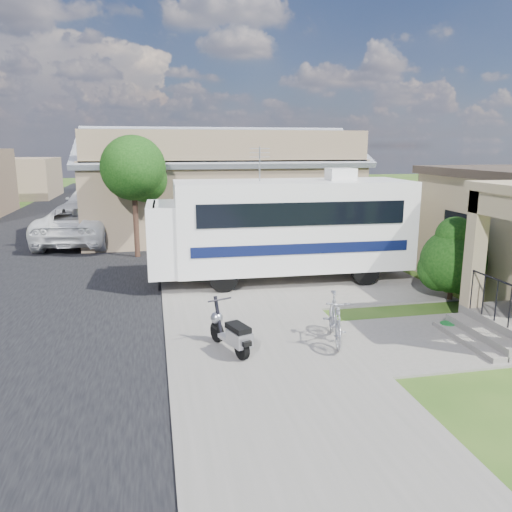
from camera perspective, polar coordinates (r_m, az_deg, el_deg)
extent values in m
plane|color=#254612|center=(11.47, 5.04, -8.91)|extent=(120.00, 120.00, 0.00)
cube|color=black|center=(21.10, -23.37, 0.06)|extent=(9.00, 80.00, 0.02)
cube|color=#66635B|center=(20.75, -5.55, 0.90)|extent=(4.00, 80.00, 0.06)
cube|color=#66635B|center=(15.98, 5.59, -2.63)|extent=(7.00, 6.00, 0.05)
cube|color=#66635B|center=(11.82, 20.74, -8.92)|extent=(4.00, 3.00, 0.05)
cube|color=black|center=(15.72, 21.74, 2.53)|extent=(0.04, 1.10, 1.20)
cube|color=#66635B|center=(11.93, 24.44, -8.36)|extent=(0.40, 2.16, 0.32)
cube|color=#66635B|center=(11.76, 23.00, -8.94)|extent=(0.35, 2.16, 0.16)
cube|color=#9F8764|center=(12.49, 23.80, 0.69)|extent=(0.35, 0.35, 2.70)
cube|color=#9F8764|center=(11.53, 27.20, 5.01)|extent=(0.35, 2.40, 0.50)
cylinder|color=black|center=(11.72, 25.97, -2.51)|extent=(0.04, 1.70, 0.04)
cube|color=#886F55|center=(24.53, -4.32, 6.89)|extent=(12.00, 8.00, 3.60)
cube|color=slate|center=(22.44, -3.74, 12.39)|extent=(12.50, 4.40, 1.78)
cube|color=slate|center=(26.40, -4.98, 12.38)|extent=(12.50, 4.40, 1.78)
cube|color=slate|center=(24.43, -4.44, 14.03)|extent=(12.50, 0.50, 0.22)
cube|color=#886F55|center=(20.56, -2.99, 12.40)|extent=(11.76, 0.20, 1.30)
cube|color=#886F55|center=(45.86, -26.93, 7.93)|extent=(8.00, 7.00, 3.20)
cylinder|color=black|center=(19.40, -13.59, 4.43)|extent=(0.20, 0.20, 3.15)
sphere|color=black|center=(19.25, -13.87, 9.75)|extent=(2.40, 2.40, 2.40)
sphere|color=black|center=(19.46, -12.59, 8.51)|extent=(1.68, 1.68, 1.68)
cylinder|color=black|center=(29.33, -13.04, 7.22)|extent=(0.20, 0.20, 3.29)
sphere|color=black|center=(29.23, -13.22, 10.89)|extent=(2.40, 2.40, 2.40)
sphere|color=black|center=(29.44, -12.38, 10.02)|extent=(1.68, 1.68, 1.68)
cylinder|color=black|center=(38.32, -12.78, 8.18)|extent=(0.20, 0.20, 3.01)
sphere|color=black|center=(38.24, -12.90, 10.75)|extent=(2.40, 2.40, 2.40)
sphere|color=black|center=(38.44, -12.26, 10.15)|extent=(1.68, 1.68, 1.68)
cube|color=silver|center=(15.60, 4.13, 3.68)|extent=(7.24, 2.71, 2.67)
cube|color=silver|center=(15.15, -10.72, 2.05)|extent=(0.87, 2.45, 2.05)
cube|color=black|center=(15.07, -11.51, 4.14)|extent=(0.11, 2.18, 0.92)
cube|color=black|center=(14.29, 5.47, 4.79)|extent=(6.11, 0.16, 0.67)
cube|color=black|center=(16.78, 3.03, 5.97)|extent=(6.11, 0.16, 0.67)
cube|color=#0A1135|center=(14.46, 5.38, 0.81)|extent=(6.47, 0.15, 0.31)
cube|color=#0A1135|center=(16.93, 3.00, 2.56)|extent=(6.47, 0.15, 0.31)
cube|color=silver|center=(15.90, 9.66, 9.21)|extent=(0.84, 0.74, 0.36)
cylinder|color=#9C9CA3|center=(15.20, 0.42, 10.48)|extent=(0.04, 0.04, 1.03)
cylinder|color=black|center=(14.37, -3.74, -2.52)|extent=(0.83, 0.30, 0.82)
cylinder|color=black|center=(16.55, -4.67, -0.53)|extent=(0.83, 0.30, 0.82)
cylinder|color=black|center=(15.45, 12.35, -1.71)|extent=(0.83, 0.30, 0.82)
cylinder|color=black|center=(17.50, 9.52, 0.06)|extent=(0.83, 0.30, 0.82)
cylinder|color=black|center=(14.69, 21.34, -3.50)|extent=(0.14, 0.14, 0.69)
sphere|color=black|center=(14.51, 21.59, -0.54)|extent=(1.73, 1.73, 1.73)
sphere|color=black|center=(14.84, 22.27, 1.04)|extent=(1.38, 1.38, 1.38)
sphere|color=black|center=(14.57, 20.28, -1.44)|extent=(1.21, 1.21, 1.21)
sphere|color=black|center=(14.47, 22.61, -2.07)|extent=(1.04, 1.04, 1.04)
sphere|color=black|center=(14.38, 21.81, 2.14)|extent=(1.04, 1.04, 1.04)
cylinder|color=black|center=(9.97, -1.62, -10.56)|extent=(0.25, 0.44, 0.43)
cylinder|color=black|center=(10.84, -4.48, -8.64)|extent=(0.25, 0.44, 0.43)
cube|color=#9C9CA3|center=(10.34, -2.99, -9.35)|extent=(0.46, 0.60, 0.08)
cube|color=#9C9CA3|center=(9.97, -1.91, -9.34)|extent=(0.49, 0.62, 0.29)
cube|color=black|center=(9.94, -2.06, -8.21)|extent=(0.47, 0.65, 0.12)
cube|color=black|center=(9.78, -1.20, -9.90)|extent=(0.23, 0.24, 0.10)
cylinder|color=black|center=(10.65, -4.34, -6.80)|extent=(0.18, 0.34, 0.81)
sphere|color=#9C9CA3|center=(10.73, -4.50, -7.04)|extent=(0.27, 0.27, 0.27)
sphere|color=black|center=(10.80, -4.69, -6.92)|extent=(0.12, 0.12, 0.12)
cylinder|color=black|center=(10.47, -4.18, -5.01)|extent=(0.52, 0.21, 0.04)
cube|color=black|center=(10.80, -4.49, -8.06)|extent=(0.22, 0.30, 0.06)
imported|color=#9C9CA3|center=(10.85, 9.01, -7.36)|extent=(0.87, 1.80, 1.04)
imported|color=silver|center=(23.25, -19.21, 3.65)|extent=(3.60, 6.63, 1.76)
imported|color=silver|center=(30.40, -18.15, 5.75)|extent=(3.57, 6.78, 1.87)
cylinder|color=#125D23|center=(12.45, 21.04, -7.60)|extent=(0.34, 0.34, 0.15)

